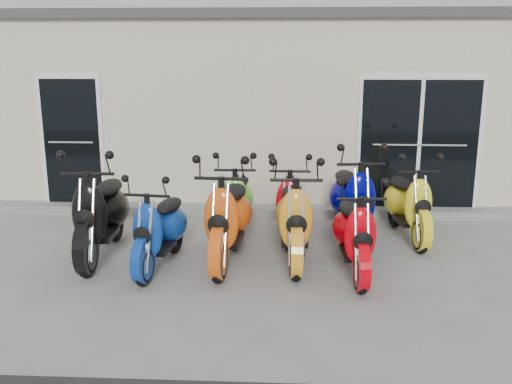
% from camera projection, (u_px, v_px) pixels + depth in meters
% --- Properties ---
extents(ground, '(80.00, 80.00, 0.00)m').
position_uv_depth(ground, '(254.00, 257.00, 7.67)').
color(ground, gray).
rests_on(ground, ground).
extents(building, '(14.00, 6.00, 3.20)m').
position_uv_depth(building, '(267.00, 103.00, 12.33)').
color(building, beige).
rests_on(building, ground).
extents(roof_cap, '(14.20, 6.20, 0.16)m').
position_uv_depth(roof_cap, '(267.00, 22.00, 11.93)').
color(roof_cap, '#3F3F42').
rests_on(roof_cap, building).
extents(front_step, '(14.00, 0.40, 0.15)m').
position_uv_depth(front_step, '(260.00, 211.00, 9.61)').
color(front_step, gray).
rests_on(front_step, ground).
extents(door_left, '(1.07, 0.08, 2.22)m').
position_uv_depth(door_left, '(72.00, 138.00, 9.63)').
color(door_left, black).
rests_on(door_left, front_step).
extents(door_right, '(2.02, 0.08, 2.22)m').
position_uv_depth(door_right, '(419.00, 141.00, 9.35)').
color(door_right, black).
rests_on(door_right, front_step).
extents(scooter_front_black, '(0.84, 2.11, 1.54)m').
position_uv_depth(scooter_front_black, '(100.00, 201.00, 7.50)').
color(scooter_front_black, black).
rests_on(scooter_front_black, ground).
extents(scooter_front_blue, '(0.86, 1.82, 1.30)m').
position_uv_depth(scooter_front_blue, '(160.00, 219.00, 7.15)').
color(scooter_front_blue, navy).
rests_on(scooter_front_blue, ground).
extents(scooter_front_orange_a, '(0.89, 2.09, 1.51)m').
position_uv_depth(scooter_front_orange_a, '(228.00, 206.00, 7.32)').
color(scooter_front_orange_a, '#E25411').
rests_on(scooter_front_orange_a, ground).
extents(scooter_front_orange_b, '(0.77, 2.01, 1.47)m').
position_uv_depth(scooter_front_orange_b, '(294.00, 207.00, 7.37)').
color(scooter_front_orange_b, orange).
rests_on(scooter_front_orange_b, ground).
extents(scooter_front_red, '(0.72, 1.81, 1.32)m').
position_uv_depth(scooter_front_red, '(354.00, 223.00, 6.95)').
color(scooter_front_red, red).
rests_on(scooter_front_red, ground).
extents(scooter_back_green, '(0.69, 1.84, 1.35)m').
position_uv_depth(scooter_back_green, '(237.00, 192.00, 8.39)').
color(scooter_back_green, '#60E629').
rests_on(scooter_back_green, ground).
extents(scooter_back_red, '(0.69, 1.82, 1.34)m').
position_uv_depth(scooter_back_red, '(290.00, 193.00, 8.36)').
color(scooter_back_red, red).
rests_on(scooter_back_red, ground).
extents(scooter_back_blue, '(0.95, 2.11, 1.51)m').
position_uv_depth(scooter_back_blue, '(352.00, 190.00, 8.18)').
color(scooter_back_blue, '#00017D').
rests_on(scooter_back_blue, ground).
extents(scooter_back_yellow, '(0.86, 1.90, 1.36)m').
position_uv_depth(scooter_back_yellow, '(408.00, 194.00, 8.26)').
color(scooter_back_yellow, yellow).
rests_on(scooter_back_yellow, ground).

